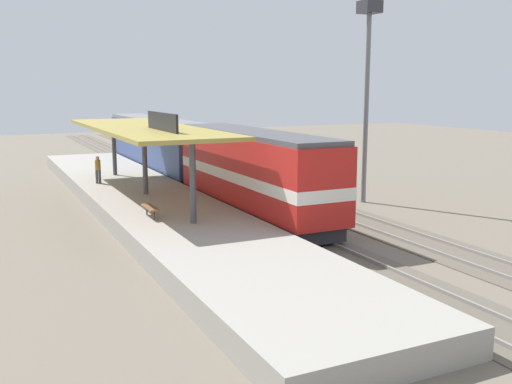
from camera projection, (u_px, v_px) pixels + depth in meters
name	position (u px, v px, depth m)	size (l,w,h in m)	color
ground_plane	(251.00, 200.00, 35.69)	(120.00, 120.00, 0.00)	#706656
track_near	(221.00, 202.00, 34.83)	(3.20, 110.00, 0.16)	#5F5649
track_far	(288.00, 196.00, 36.79)	(3.20, 110.00, 0.16)	#5F5649
platform	(146.00, 202.00, 32.79)	(6.00, 44.00, 0.90)	#9E998E
station_canopy	(144.00, 130.00, 31.99)	(5.20, 18.00, 4.70)	#47474C
platform_bench	(150.00, 208.00, 26.69)	(0.44, 1.70, 0.50)	#333338
locomotive	(253.00, 173.00, 30.42)	(2.93, 14.43, 4.44)	#28282D
passenger_carriage_single	(157.00, 145.00, 46.40)	(2.90, 20.00, 4.24)	#28282D
freight_car	(243.00, 154.00, 42.62)	(2.80, 12.00, 3.54)	#28282D
light_mast	(368.00, 60.00, 33.50)	(1.10, 1.10, 11.70)	slate
person_waiting	(98.00, 168.00, 36.14)	(0.34, 0.34, 1.71)	#4C4C51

